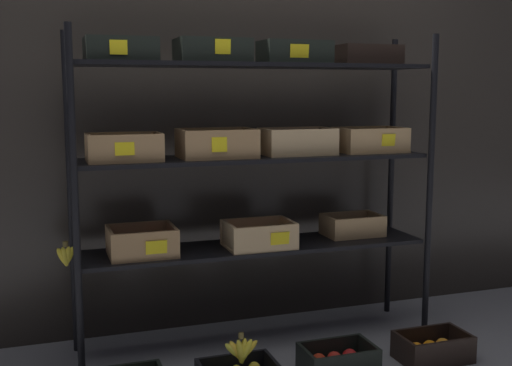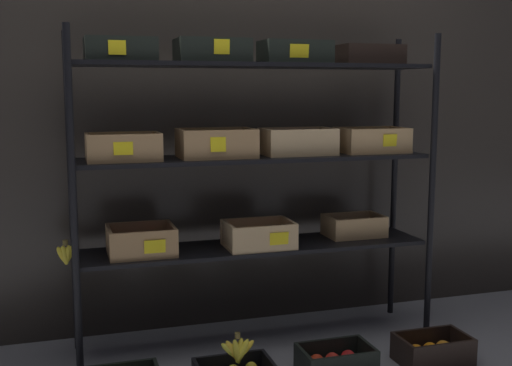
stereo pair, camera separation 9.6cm
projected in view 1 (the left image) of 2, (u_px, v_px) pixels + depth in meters
ground_plane at (256, 342)px, 3.30m from camera, size 10.00×10.00×0.00m
storefront_wall at (233, 107)px, 3.49m from camera, size 4.16×0.12×2.39m
display_rack at (253, 150)px, 3.15m from camera, size 1.87×0.42×1.56m
crate_ground_apple_red at (338, 361)px, 2.95m from camera, size 0.34×0.22×0.12m
crate_ground_orange at (433, 350)px, 3.07m from camera, size 0.34×0.22×0.13m
banana_bunch_loose at (241, 351)px, 2.77m from camera, size 0.17×0.04×0.14m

